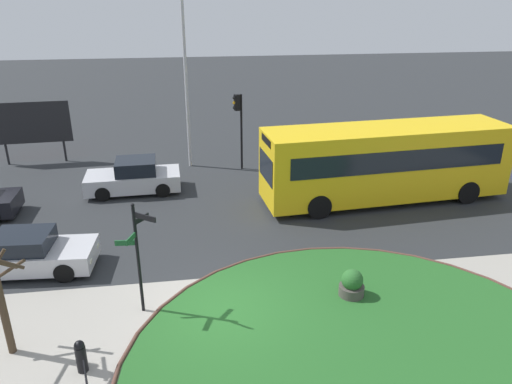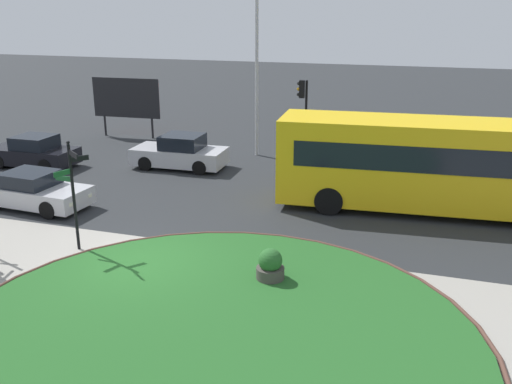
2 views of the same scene
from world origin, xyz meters
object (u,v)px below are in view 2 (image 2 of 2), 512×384
at_px(car_trailing, 34,191).
at_px(billboard_left, 126,99).
at_px(car_near_lane, 180,153).
at_px(car_far_lane, 34,153).
at_px(signpost_directional, 72,187).
at_px(planter_near_signpost, 270,267).
at_px(traffic_light_near, 303,103).
at_px(bus_yellow, 430,164).
at_px(lamppost_tall, 257,60).

distance_m(car_trailing, billboard_left, 11.80).
bearing_deg(car_near_lane, car_far_lane, 13.92).
height_order(signpost_directional, planter_near_signpost, signpost_directional).
bearing_deg(billboard_left, planter_near_signpost, -52.23).
xyz_separation_m(car_trailing, billboard_left, (-2.66, 11.39, 1.52)).
relative_size(car_trailing, planter_near_signpost, 4.43).
bearing_deg(car_near_lane, traffic_light_near, -156.84).
bearing_deg(bus_yellow, car_near_lane, -17.65).
relative_size(bus_yellow, car_trailing, 2.58).
distance_m(car_far_lane, billboard_left, 7.00).
xyz_separation_m(signpost_directional, traffic_light_near, (4.10, 11.63, 0.83)).
relative_size(lamppost_tall, billboard_left, 2.18).
relative_size(bus_yellow, traffic_light_near, 2.78).
bearing_deg(car_near_lane, lamppost_tall, -130.46).
relative_size(bus_yellow, planter_near_signpost, 11.44).
height_order(car_far_lane, billboard_left, billboard_left).
relative_size(signpost_directional, lamppost_tall, 0.39).
bearing_deg(lamppost_tall, billboard_left, 168.07).
xyz_separation_m(bus_yellow, car_trailing, (-13.57, -3.91, -1.13)).
xyz_separation_m(car_near_lane, lamppost_tall, (2.58, 3.24, 3.90)).
relative_size(signpost_directional, traffic_light_near, 0.87).
height_order(signpost_directional, bus_yellow, signpost_directional).
relative_size(car_trailing, lamppost_tall, 0.48).
bearing_deg(car_trailing, car_far_lane, 131.77).
height_order(car_far_lane, planter_near_signpost, car_far_lane).
height_order(signpost_directional, car_near_lane, signpost_directional).
xyz_separation_m(bus_yellow, billboard_left, (-16.23, 7.48, 0.39)).
relative_size(signpost_directional, bus_yellow, 0.31).
xyz_separation_m(bus_yellow, planter_near_signpost, (-3.76, -6.95, -1.32)).
relative_size(lamppost_tall, planter_near_signpost, 9.22).
distance_m(car_far_lane, lamppost_tall, 11.07).
relative_size(car_far_lane, billboard_left, 1.02).
distance_m(car_near_lane, car_trailing, 7.03).
height_order(car_near_lane, traffic_light_near, traffic_light_near).
height_order(car_far_lane, car_trailing, car_far_lane).
bearing_deg(car_near_lane, signpost_directional, 93.91).
relative_size(bus_yellow, car_near_lane, 2.53).
xyz_separation_m(car_near_lane, planter_near_signpost, (7.00, -9.49, -0.26)).
xyz_separation_m(car_trailing, planter_near_signpost, (9.80, -3.04, -0.19)).
bearing_deg(bus_yellow, billboard_left, -29.15).
bearing_deg(planter_near_signpost, car_far_lane, 150.33).
bearing_deg(car_near_lane, bus_yellow, 164.82).
height_order(car_far_lane, lamppost_tall, lamppost_tall).
distance_m(lamppost_tall, planter_near_signpost, 14.10).
height_order(lamppost_tall, planter_near_signpost, lamppost_tall).
height_order(bus_yellow, car_near_lane, bus_yellow).
relative_size(car_near_lane, billboard_left, 1.07).
bearing_deg(signpost_directional, car_trailing, 143.11).
bearing_deg(lamppost_tall, car_far_lane, -150.64).
bearing_deg(car_far_lane, traffic_light_near, -160.58).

